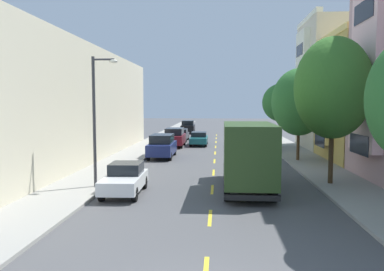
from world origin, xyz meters
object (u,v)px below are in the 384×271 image
street_tree_third (299,102)px  parked_hatchback_white (125,179)px  parked_suv_black (188,127)px  street_tree_second (333,88)px  parked_pickup_orange (246,128)px  street_tree_farthest (281,103)px  parked_pickup_silver (261,143)px  parked_sedan_charcoal (180,135)px  parked_suv_burgundy (175,137)px  delivery_box_truck (247,153)px  moving_teal_sedan (199,138)px  street_lamp (97,112)px  parked_suv_navy (162,146)px  parked_wagon_sky (252,135)px

street_tree_third → parked_hatchback_white: 16.10m
street_tree_third → parked_suv_black: 30.29m
street_tree_second → parked_pickup_orange: street_tree_second is taller
street_tree_second → street_tree_farthest: street_tree_second is taller
parked_pickup_silver → parked_hatchback_white: bearing=-115.8°
street_tree_second → parked_sedan_charcoal: 27.29m
parked_suv_burgundy → street_tree_third: bearing=-42.6°
parked_pickup_silver → delivery_box_truck: bearing=-98.6°
parked_sedan_charcoal → moving_teal_sedan: bearing=-62.3°
delivery_box_truck → parked_sedan_charcoal: bearing=103.1°
delivery_box_truck → street_tree_third: bearing=65.6°
street_lamp → street_tree_third: bearing=40.2°
street_tree_third → parked_suv_burgundy: size_ratio=1.46×
street_tree_third → delivery_box_truck: 11.45m
parked_sedan_charcoal → parked_suv_black: (-0.04, 12.11, 0.24)m
delivery_box_truck → parked_hatchback_white: bearing=-168.3°
parked_pickup_silver → parked_sedan_charcoal: size_ratio=1.19×
street_tree_second → delivery_box_truck: bearing=-162.7°
street_tree_second → moving_teal_sedan: street_tree_second is taller
moving_teal_sedan → parked_suv_navy: bearing=-104.6°
parked_pickup_silver → parked_sedan_charcoal: parked_pickup_silver is taller
parked_suv_navy → parked_wagon_sky: parked_suv_navy is taller
parked_pickup_silver → parked_suv_burgundy: size_ratio=1.11×
street_tree_farthest → moving_teal_sedan: size_ratio=1.40×
street_tree_third → parked_sedan_charcoal: bearing=123.8°
street_tree_third → street_lamp: (-12.35, -10.43, -0.55)m
parked_hatchback_white → parked_suv_black: 39.51m
street_tree_second → street_tree_third: bearing=90.0°
parked_pickup_silver → parked_suv_navy: 9.91m
parked_wagon_sky → moving_teal_sedan: bearing=-143.1°
parked_suv_burgundy → moving_teal_sedan: 2.86m
street_lamp → moving_teal_sedan: 22.32m
street_tree_farthest → delivery_box_truck: size_ratio=0.84×
street_tree_farthest → parked_pickup_silver: street_tree_farthest is taller
street_tree_third → moving_teal_sedan: (-8.20, 11.25, -3.83)m
parked_suv_black → parked_suv_navy: (-0.02, -26.60, 0.00)m
street_tree_farthest → delivery_box_truck: bearing=-103.7°
street_tree_third → moving_teal_sedan: street_tree_third is taller
parked_suv_burgundy → parked_suv_navy: bearing=-90.6°
parked_pickup_silver → parked_hatchback_white: size_ratio=1.32×
parked_suv_navy → moving_teal_sedan: size_ratio=1.07×
parked_pickup_orange → parked_wagon_sky: 11.32m
street_tree_third → parked_suv_navy: 11.43m
street_tree_second → parked_wagon_sky: street_tree_second is taller
street_lamp → delivery_box_truck: street_lamp is taller
parked_suv_black → parked_suv_navy: bearing=-90.0°
parked_suv_burgundy → parked_pickup_silver: bearing=-22.0°
parked_pickup_silver → parked_suv_navy: bearing=-150.7°
parked_pickup_orange → moving_teal_sedan: parked_pickup_orange is taller
parked_suv_burgundy → moving_teal_sedan: parked_suv_burgundy is taller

